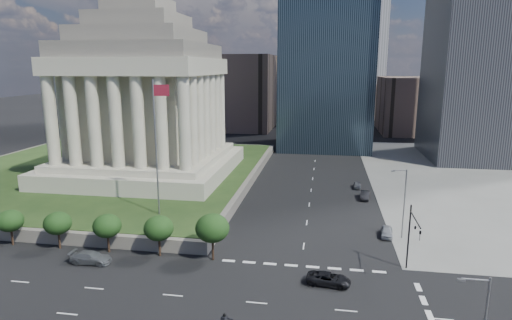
% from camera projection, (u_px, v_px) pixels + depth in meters
% --- Properties ---
extents(ground, '(500.00, 500.00, 0.00)m').
position_uv_depth(ground, '(317.00, 143.00, 134.74)').
color(ground, black).
rests_on(ground, ground).
extents(plaza_terrace, '(66.00, 70.00, 1.80)m').
position_uv_depth(plaza_terrace, '(105.00, 173.00, 93.47)').
color(plaza_terrace, '#686259').
rests_on(plaza_terrace, ground).
extents(plaza_lawn, '(64.00, 68.00, 0.10)m').
position_uv_depth(plaza_lawn, '(105.00, 169.00, 93.27)').
color(plaza_lawn, '#223A17').
rests_on(plaza_lawn, plaza_terrace).
extents(war_memorial, '(34.00, 34.00, 39.00)m').
position_uv_depth(war_memorial, '(143.00, 78.00, 85.42)').
color(war_memorial, '#A8A28D').
rests_on(war_memorial, plaza_lawn).
extents(flagpole, '(2.52, 0.24, 20.00)m').
position_uv_depth(flagpole, '(157.00, 141.00, 62.13)').
color(flagpole, slate).
rests_on(flagpole, plaza_lawn).
extents(tree_row, '(53.00, 4.00, 6.00)m').
position_uv_depth(tree_row, '(34.00, 226.00, 56.81)').
color(tree_row, black).
rests_on(tree_row, ground).
extents(midrise_glass, '(26.00, 26.00, 60.00)m').
position_uv_depth(midrise_glass, '(327.00, 44.00, 123.19)').
color(midrise_glass, black).
rests_on(midrise_glass, ground).
extents(building_filler_ne, '(20.00, 30.00, 20.00)m').
position_uv_depth(building_filler_ne, '(408.00, 105.00, 156.45)').
color(building_filler_ne, brown).
rests_on(building_filler_ne, ground).
extents(building_filler_nw, '(24.00, 30.00, 28.00)m').
position_uv_depth(building_filler_nw, '(242.00, 92.00, 165.41)').
color(building_filler_nw, brown).
rests_on(building_filler_nw, ground).
extents(traffic_signal_ne, '(0.30, 5.74, 8.00)m').
position_uv_depth(traffic_signal_ne, '(412.00, 233.00, 48.44)').
color(traffic_signal_ne, black).
rests_on(traffic_signal_ne, ground).
extents(street_lamp_north, '(2.13, 0.22, 10.00)m').
position_uv_depth(street_lamp_north, '(403.00, 200.00, 59.12)').
color(street_lamp_north, slate).
rests_on(street_lamp_north, ground).
extents(pickup_truck, '(2.75, 5.08, 1.35)m').
position_uv_depth(pickup_truck, '(329.00, 279.00, 47.31)').
color(pickup_truck, black).
rests_on(pickup_truck, ground).
extents(suv_grey, '(5.15, 2.21, 1.48)m').
position_uv_depth(suv_grey, '(91.00, 257.00, 52.49)').
color(suv_grey, '#575B5F').
rests_on(suv_grey, ground).
extents(parked_sedan_near, '(2.10, 4.15, 1.36)m').
position_uv_depth(parked_sedan_near, '(387.00, 232.00, 60.84)').
color(parked_sedan_near, '#9EA2A6').
rests_on(parked_sedan_near, ground).
extents(parked_sedan_mid, '(2.00, 4.43, 1.41)m').
position_uv_depth(parked_sedan_mid, '(365.00, 195.00, 77.97)').
color(parked_sedan_mid, black).
rests_on(parked_sedan_mid, ground).
extents(parked_sedan_far, '(1.68, 3.77, 1.26)m').
position_uv_depth(parked_sedan_far, '(357.00, 185.00, 84.97)').
color(parked_sedan_far, '#55585C').
rests_on(parked_sedan_far, ground).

